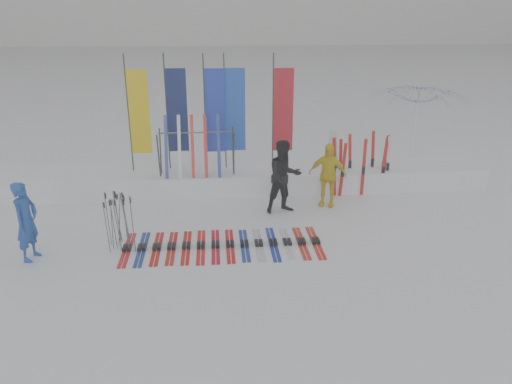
{
  "coord_description": "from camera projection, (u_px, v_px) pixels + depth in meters",
  "views": [
    {
      "loc": [
        -0.71,
        -8.97,
        4.97
      ],
      "look_at": [
        0.2,
        1.6,
        1.0
      ],
      "focal_mm": 35.0,
      "sensor_mm": 36.0,
      "label": 1
    }
  ],
  "objects": [
    {
      "name": "tent_canopy",
      "position": [
        415.0,
        127.0,
        15.71
      ],
      "size": [
        3.76,
        3.8,
        2.78
      ],
      "primitive_type": "imported",
      "rotation": [
        0.0,
        0.0,
        -0.28
      ],
      "color": "white",
      "rests_on": "ground"
    },
    {
      "name": "person_blue",
      "position": [
        26.0,
        221.0,
        10.16
      ],
      "size": [
        0.55,
        0.7,
        1.69
      ],
      "primitive_type": "imported",
      "rotation": [
        0.0,
        0.0,
        1.31
      ],
      "color": "#1B45A0",
      "rests_on": "ground"
    },
    {
      "name": "person_black",
      "position": [
        284.0,
        177.0,
        12.52
      ],
      "size": [
        1.07,
        0.93,
        1.88
      ],
      "primitive_type": "imported",
      "rotation": [
        0.0,
        0.0,
        0.26
      ],
      "color": "black",
      "rests_on": "ground"
    },
    {
      "name": "snow_bank",
      "position": [
        240.0,
        179.0,
        14.36
      ],
      "size": [
        14.0,
        1.6,
        0.6
      ],
      "primitive_type": "cube",
      "color": "white",
      "rests_on": "ground"
    },
    {
      "name": "ground",
      "position": [
        253.0,
        265.0,
        10.17
      ],
      "size": [
        120.0,
        120.0,
        0.0
      ],
      "primitive_type": "plane",
      "color": "white",
      "rests_on": "ground"
    },
    {
      "name": "ski_rack",
      "position": [
        196.0,
        147.0,
        13.51
      ],
      "size": [
        2.04,
        0.8,
        1.23
      ],
      "color": "#383A3F",
      "rests_on": "ground"
    },
    {
      "name": "pole_cluster",
      "position": [
        118.0,
        222.0,
        10.76
      ],
      "size": [
        0.66,
        0.65,
        1.26
      ],
      "color": "#595B60",
      "rests_on": "ground"
    },
    {
      "name": "ski_row",
      "position": [
        222.0,
        245.0,
        10.97
      ],
      "size": [
        4.31,
        1.69,
        0.07
      ],
      "color": "red",
      "rests_on": "ground"
    },
    {
      "name": "person_yellow",
      "position": [
        327.0,
        175.0,
        12.97
      ],
      "size": [
        1.07,
        0.73,
        1.69
      ],
      "primitive_type": "imported",
      "rotation": [
        0.0,
        0.0,
        -0.35
      ],
      "color": "yellow",
      "rests_on": "ground"
    },
    {
      "name": "upright_skis",
      "position": [
        359.0,
        163.0,
        14.08
      ],
      "size": [
        1.73,
        0.86,
        1.7
      ],
      "color": "silver",
      "rests_on": "ground"
    },
    {
      "name": "feather_flags",
      "position": [
        209.0,
        111.0,
        13.75
      ],
      "size": [
        4.53,
        0.22,
        3.2
      ],
      "color": "#383A3F",
      "rests_on": "ground"
    }
  ]
}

